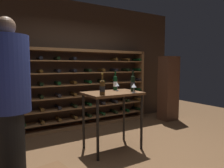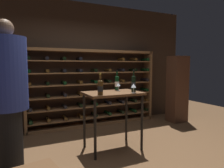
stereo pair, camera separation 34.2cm
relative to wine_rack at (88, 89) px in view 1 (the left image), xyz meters
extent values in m
plane|color=brown|center=(-0.25, -1.80, -0.89)|extent=(10.03, 10.03, 0.00)
cube|color=#3D2B1E|center=(-0.25, 0.21, 0.57)|extent=(5.83, 0.10, 2.92)
cube|color=brown|center=(-1.54, 0.00, 0.01)|extent=(0.06, 0.32, 1.80)
cube|color=brown|center=(1.55, 0.00, 0.01)|extent=(0.06, 0.32, 1.80)
cube|color=brown|center=(0.00, 0.00, 0.88)|extent=(3.10, 0.32, 0.06)
cube|color=brown|center=(0.00, 0.00, -0.86)|extent=(3.10, 0.32, 0.06)
cube|color=brown|center=(0.00, 0.00, -0.69)|extent=(3.02, 0.32, 0.02)
cylinder|color=black|center=(-1.44, 0.00, -0.64)|extent=(0.08, 0.30, 0.08)
cylinder|color=#4C3314|center=(-1.08, 0.00, -0.64)|extent=(0.08, 0.30, 0.08)
cylinder|color=#4C3314|center=(-0.72, 0.00, -0.64)|extent=(0.08, 0.30, 0.08)
cylinder|color=#4C3314|center=(-0.36, 0.00, -0.64)|extent=(0.08, 0.30, 0.08)
cylinder|color=black|center=(0.00, 0.00, -0.64)|extent=(0.08, 0.30, 0.08)
cylinder|color=black|center=(0.37, 0.00, -0.64)|extent=(0.08, 0.30, 0.08)
cylinder|color=black|center=(0.73, 0.00, -0.64)|extent=(0.08, 0.30, 0.08)
cylinder|color=black|center=(1.09, 0.00, -0.64)|extent=(0.08, 0.30, 0.08)
cylinder|color=black|center=(1.45, 0.00, -0.64)|extent=(0.08, 0.30, 0.08)
cube|color=brown|center=(0.00, 0.00, -0.42)|extent=(3.02, 0.32, 0.02)
cylinder|color=black|center=(-1.44, 0.00, -0.37)|extent=(0.08, 0.30, 0.08)
cylinder|color=#4C3314|center=(-1.08, 0.00, -0.37)|extent=(0.08, 0.30, 0.08)
cylinder|color=black|center=(-0.72, 0.00, -0.37)|extent=(0.08, 0.30, 0.08)
cylinder|color=black|center=(-0.36, 0.00, -0.37)|extent=(0.08, 0.30, 0.08)
cylinder|color=black|center=(0.00, 0.00, -0.37)|extent=(0.08, 0.30, 0.08)
cylinder|color=black|center=(0.37, 0.00, -0.37)|extent=(0.08, 0.30, 0.08)
cylinder|color=black|center=(0.73, 0.00, -0.37)|extent=(0.08, 0.30, 0.08)
cylinder|color=black|center=(1.09, 0.00, -0.37)|extent=(0.08, 0.30, 0.08)
cylinder|color=#4C3314|center=(1.45, 0.00, -0.37)|extent=(0.08, 0.30, 0.08)
cube|color=brown|center=(0.00, 0.00, -0.16)|extent=(3.02, 0.32, 0.02)
cylinder|color=black|center=(-1.08, 0.00, -0.10)|extent=(0.08, 0.30, 0.08)
cylinder|color=black|center=(-0.72, 0.00, -0.10)|extent=(0.08, 0.30, 0.08)
cylinder|color=#4C3314|center=(-0.36, 0.00, -0.10)|extent=(0.08, 0.30, 0.08)
cylinder|color=#4C3314|center=(0.00, 0.00, -0.10)|extent=(0.08, 0.30, 0.08)
cylinder|color=black|center=(0.37, 0.00, -0.10)|extent=(0.08, 0.30, 0.08)
cylinder|color=black|center=(0.73, 0.00, -0.10)|extent=(0.08, 0.30, 0.08)
cylinder|color=black|center=(1.45, 0.00, -0.10)|extent=(0.08, 0.30, 0.08)
cube|color=brown|center=(0.00, 0.00, 0.11)|extent=(3.02, 0.32, 0.02)
cylinder|color=#4C3314|center=(-1.44, 0.00, 0.17)|extent=(0.08, 0.30, 0.08)
cylinder|color=black|center=(-1.08, 0.00, 0.17)|extent=(0.08, 0.30, 0.08)
cylinder|color=black|center=(-0.72, 0.00, 0.17)|extent=(0.08, 0.30, 0.08)
cylinder|color=#4C3314|center=(-0.36, 0.00, 0.17)|extent=(0.08, 0.30, 0.08)
cylinder|color=black|center=(0.00, 0.00, 0.17)|extent=(0.08, 0.30, 0.08)
cylinder|color=black|center=(0.37, 0.00, 0.17)|extent=(0.08, 0.30, 0.08)
cylinder|color=#4C3314|center=(0.73, 0.00, 0.17)|extent=(0.08, 0.30, 0.08)
cylinder|color=black|center=(1.45, 0.00, 0.17)|extent=(0.08, 0.30, 0.08)
cube|color=brown|center=(0.00, 0.00, 0.38)|extent=(3.02, 0.32, 0.02)
cylinder|color=black|center=(-1.44, 0.00, 0.43)|extent=(0.08, 0.30, 0.08)
cylinder|color=#4C3314|center=(-1.08, 0.00, 0.43)|extent=(0.08, 0.30, 0.08)
cylinder|color=black|center=(-0.72, 0.00, 0.43)|extent=(0.08, 0.30, 0.08)
cylinder|color=black|center=(-0.36, 0.00, 0.43)|extent=(0.08, 0.30, 0.08)
cylinder|color=black|center=(0.00, 0.00, 0.43)|extent=(0.08, 0.30, 0.08)
cylinder|color=#4C3314|center=(0.37, 0.00, 0.43)|extent=(0.08, 0.30, 0.08)
cylinder|color=black|center=(0.73, 0.00, 0.43)|extent=(0.08, 0.30, 0.08)
cylinder|color=black|center=(1.09, 0.00, 0.43)|extent=(0.08, 0.30, 0.08)
cylinder|color=black|center=(1.45, 0.00, 0.43)|extent=(0.08, 0.30, 0.08)
cube|color=brown|center=(0.00, 0.00, 0.65)|extent=(3.02, 0.32, 0.02)
cylinder|color=black|center=(-1.44, 0.00, 0.70)|extent=(0.08, 0.30, 0.08)
cylinder|color=black|center=(-1.08, 0.00, 0.70)|extent=(0.08, 0.30, 0.08)
cylinder|color=black|center=(-0.72, 0.00, 0.70)|extent=(0.08, 0.30, 0.08)
cylinder|color=black|center=(-0.36, 0.00, 0.70)|extent=(0.08, 0.30, 0.08)
cylinder|color=#4C3314|center=(0.73, 0.00, 0.70)|extent=(0.08, 0.30, 0.08)
cylinder|color=#4C3314|center=(1.09, 0.00, 0.70)|extent=(0.08, 0.30, 0.08)
cylinder|color=black|center=(1.45, 0.00, 0.70)|extent=(0.08, 0.30, 0.08)
cube|color=brown|center=(-0.22, -1.50, 0.08)|extent=(0.94, 0.63, 0.04)
cylinder|color=black|center=(-0.64, -1.76, -0.41)|extent=(0.04, 0.04, 0.95)
cylinder|color=black|center=(0.20, -1.76, -0.41)|extent=(0.04, 0.04, 0.95)
cylinder|color=black|center=(-0.64, -1.23, -0.41)|extent=(0.04, 0.04, 0.95)
cylinder|color=black|center=(0.20, -1.23, -0.41)|extent=(0.04, 0.04, 0.95)
cylinder|color=black|center=(-1.80, -1.65, -0.46)|extent=(0.33, 0.33, 0.87)
cylinder|color=#2D3D8C|center=(-1.80, -1.65, 0.45)|extent=(0.51, 0.51, 0.94)
sphere|color=brown|center=(-1.80, -1.65, 1.02)|extent=(0.23, 0.23, 0.23)
cube|color=#4C2D1E|center=(2.03, -0.62, -0.05)|extent=(0.44, 0.36, 1.67)
cylinder|color=#4C3314|center=(-0.53, -1.71, 0.21)|extent=(0.08, 0.08, 0.21)
cone|color=#4C3314|center=(-0.53, -1.71, 0.32)|extent=(0.08, 0.08, 0.03)
cylinder|color=#4C3314|center=(-0.53, -1.71, 0.37)|extent=(0.03, 0.03, 0.08)
cylinder|color=#B7932D|center=(-0.53, -1.71, 0.42)|extent=(0.03, 0.03, 0.02)
cylinder|color=black|center=(-0.53, -1.71, 0.19)|extent=(0.09, 0.09, 0.08)
cylinder|color=black|center=(-0.02, -1.27, 0.22)|extent=(0.07, 0.07, 0.24)
cone|color=black|center=(-0.02, -1.27, 0.35)|extent=(0.07, 0.07, 0.03)
cylinder|color=black|center=(-0.02, -1.27, 0.40)|extent=(0.03, 0.03, 0.08)
cylinder|color=black|center=(-0.02, -1.27, 0.45)|extent=(0.03, 0.03, 0.02)
cylinder|color=silver|center=(-0.02, -1.27, 0.21)|extent=(0.08, 0.08, 0.09)
cylinder|color=black|center=(0.13, -1.60, 0.23)|extent=(0.08, 0.08, 0.26)
cone|color=black|center=(0.13, -1.60, 0.37)|extent=(0.08, 0.08, 0.03)
cylinder|color=black|center=(0.13, -1.60, 0.42)|extent=(0.03, 0.03, 0.07)
cylinder|color=black|center=(0.13, -1.60, 0.47)|extent=(0.03, 0.03, 0.02)
cylinder|color=black|center=(0.13, -1.60, 0.22)|extent=(0.08, 0.08, 0.10)
cylinder|color=silver|center=(-0.05, -1.38, 0.10)|extent=(0.07, 0.07, 0.00)
cylinder|color=silver|center=(-0.05, -1.38, 0.15)|extent=(0.01, 0.01, 0.08)
cone|color=silver|center=(-0.05, -1.38, 0.21)|extent=(0.07, 0.07, 0.06)
cylinder|color=#590A14|center=(-0.05, -1.38, 0.20)|extent=(0.04, 0.04, 0.02)
cylinder|color=silver|center=(0.04, -1.75, 0.10)|extent=(0.07, 0.07, 0.00)
cylinder|color=silver|center=(0.04, -1.75, 0.15)|extent=(0.01, 0.01, 0.09)
cone|color=silver|center=(0.04, -1.75, 0.22)|extent=(0.09, 0.09, 0.06)
cylinder|color=#590A14|center=(0.04, -1.75, 0.21)|extent=(0.05, 0.05, 0.02)
camera|label=1|loc=(-2.00, -4.43, 0.55)|focal=32.74mm
camera|label=2|loc=(-1.69, -4.59, 0.55)|focal=32.74mm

